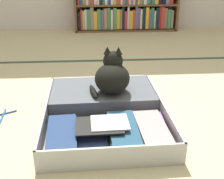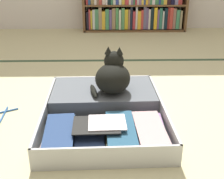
# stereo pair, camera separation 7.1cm
# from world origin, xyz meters

# --- Properties ---
(ground_plane) EXTENTS (10.00, 10.00, 0.00)m
(ground_plane) POSITION_xyz_m (0.00, 0.00, 0.00)
(ground_plane) COLOR #C8BF90
(tatami_border) EXTENTS (4.80, 0.05, 0.00)m
(tatami_border) POSITION_xyz_m (0.00, 1.03, 0.00)
(tatami_border) COLOR #364D35
(tatami_border) RESTS_ON ground_plane
(bookshelf) EXTENTS (1.30, 0.22, 0.65)m
(bookshelf) POSITION_xyz_m (0.26, 2.27, 0.31)
(bookshelf) COLOR brown
(bookshelf) RESTS_ON ground_plane
(open_suitcase) EXTENTS (0.67, 0.85, 0.11)m
(open_suitcase) POSITION_xyz_m (-0.12, -0.01, 0.05)
(open_suitcase) COLOR #B2B4B2
(open_suitcase) RESTS_ON ground_plane
(black_cat) EXTENTS (0.26, 0.27, 0.26)m
(black_cat) POSITION_xyz_m (-0.07, 0.10, 0.21)
(black_cat) COLOR black
(black_cat) RESTS_ON open_suitcase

